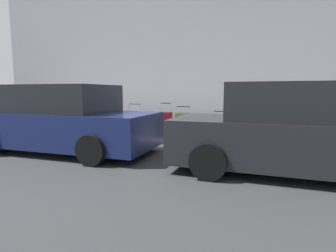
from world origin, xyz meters
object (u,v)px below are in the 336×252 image
at_px(suitcase_olive_5, 183,127).
at_px(parked_car_navy_1, 64,121).
at_px(suitcase_navy_3, 219,131).
at_px(suitcase_maroon_6, 166,126).
at_px(suitcase_red_0, 284,136).
at_px(suitcase_teal_8, 135,124).
at_px(suitcase_red_7, 151,128).
at_px(bollard_post, 75,122).
at_px(suitcase_black_2, 240,130).
at_px(fire_hydrant, 97,121).
at_px(suitcase_teal_1, 262,132).
at_px(suitcase_black_9, 120,127).
at_px(parked_car_charcoal_0, 292,132).
at_px(suitcase_silver_4, 202,131).

height_order(suitcase_olive_5, parked_car_navy_1, parked_car_navy_1).
relative_size(suitcase_navy_3, suitcase_maroon_6, 0.82).
xyz_separation_m(suitcase_red_0, suitcase_teal_8, (4.16, 0.03, 0.12)).
height_order(suitcase_red_7, suitcase_teal_8, suitcase_teal_8).
distance_m(bollard_post, parked_car_navy_1, 2.10).
distance_m(suitcase_black_2, bollard_post, 5.18).
relative_size(suitcase_black_2, fire_hydrant, 1.17).
distance_m(suitcase_maroon_6, parked_car_navy_1, 2.73).
distance_m(suitcase_red_0, suitcase_teal_8, 4.16).
bearing_deg(suitcase_black_2, bollard_post, 1.45).
bearing_deg(fire_hydrant, parked_car_navy_1, 101.16).
height_order(suitcase_teal_1, suitcase_red_7, suitcase_teal_1).
height_order(suitcase_red_0, suitcase_black_2, suitcase_black_2).
relative_size(suitcase_black_9, parked_car_navy_1, 0.12).
bearing_deg(suitcase_olive_5, parked_car_charcoal_0, 144.97).
relative_size(suitcase_navy_3, suitcase_olive_5, 0.89).
distance_m(suitcase_maroon_6, suitcase_teal_8, 1.02).
xyz_separation_m(suitcase_olive_5, parked_car_charcoal_0, (-2.66, 1.86, 0.25)).
xyz_separation_m(suitcase_navy_3, fire_hydrant, (3.92, -0.08, 0.09)).
bearing_deg(suitcase_olive_5, suitcase_teal_8, -0.58).
bearing_deg(parked_car_charcoal_0, suitcase_maroon_6, -30.08).
xyz_separation_m(suitcase_teal_1, bollard_post, (5.73, 0.21, 0.06)).
bearing_deg(bollard_post, suitcase_teal_8, -176.67).
bearing_deg(suitcase_black_9, suitcase_olive_5, 177.43).
bearing_deg(suitcase_black_2, suitcase_red_7, 0.43).
xyz_separation_m(suitcase_black_2, parked_car_navy_1, (4.07, 1.89, 0.29)).
distance_m(suitcase_red_7, suitcase_teal_8, 0.54).
height_order(suitcase_black_9, parked_car_navy_1, parked_car_navy_1).
height_order(suitcase_red_7, suitcase_black_9, suitcase_red_7).
relative_size(suitcase_teal_1, suitcase_black_2, 1.01).
distance_m(suitcase_black_2, suitcase_teal_8, 3.08).
xyz_separation_m(suitcase_red_7, parked_car_charcoal_0, (-3.66, 1.87, 0.35)).
relative_size(suitcase_teal_1, suitcase_silver_4, 1.52).
height_order(suitcase_navy_3, suitcase_silver_4, suitcase_navy_3).
height_order(suitcase_red_0, suitcase_maroon_6, suitcase_maroon_6).
bearing_deg(suitcase_red_0, bollard_post, 1.36).
relative_size(suitcase_black_9, parked_car_charcoal_0, 0.13).
distance_m(suitcase_teal_1, suitcase_teal_8, 3.64).
height_order(suitcase_navy_3, suitcase_red_7, suitcase_navy_3).
distance_m(suitcase_red_7, bollard_post, 2.64).
bearing_deg(bollard_post, suitcase_navy_3, -179.12).
xyz_separation_m(suitcase_navy_3, suitcase_maroon_6, (1.53, -0.01, 0.07)).
xyz_separation_m(suitcase_red_0, parked_car_navy_1, (5.15, 1.91, 0.38)).
bearing_deg(suitcase_black_9, suitcase_black_2, 178.90).
bearing_deg(suitcase_red_7, parked_car_charcoal_0, 152.93).
bearing_deg(suitcase_maroon_6, suitcase_red_0, -178.72).
xyz_separation_m(suitcase_teal_1, fire_hydrant, (5.00, 0.06, 0.10)).
relative_size(suitcase_olive_5, suitcase_black_9, 1.69).
bearing_deg(parked_car_charcoal_0, bollard_post, -15.61).
relative_size(suitcase_navy_3, suitcase_silver_4, 1.40).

